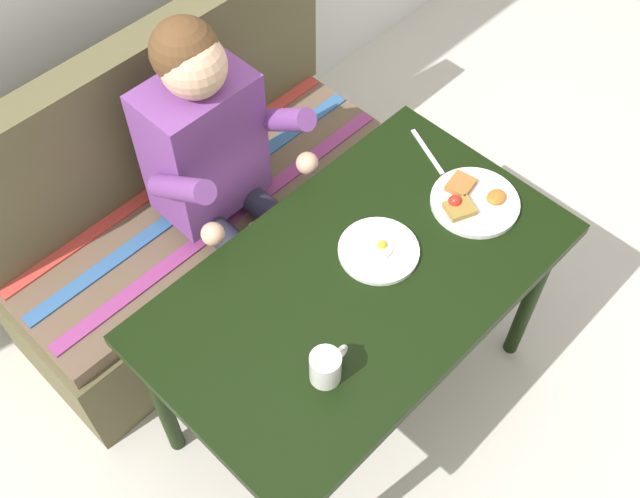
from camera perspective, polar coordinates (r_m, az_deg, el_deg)
ground_plane at (r=2.73m, az=2.28°, el=-10.68°), size 8.00×8.00×0.00m
table at (r=2.16m, az=2.84°, el=-3.38°), size 1.20×0.70×0.73m
couch at (r=2.77m, az=-9.12°, el=2.51°), size 1.44×0.56×1.00m
person at (r=2.36m, az=-7.53°, el=6.49°), size 0.45×0.61×1.21m
plate_breakfast at (r=2.28m, az=11.29°, el=3.52°), size 0.26×0.26×0.05m
plate_eggs at (r=2.14m, az=4.39°, el=-0.09°), size 0.23×0.23×0.04m
coffee_mug at (r=1.90m, az=0.45°, el=-8.73°), size 0.12×0.08×0.10m
knife at (r=2.40m, az=7.99°, el=7.19°), size 0.09×0.19×0.00m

